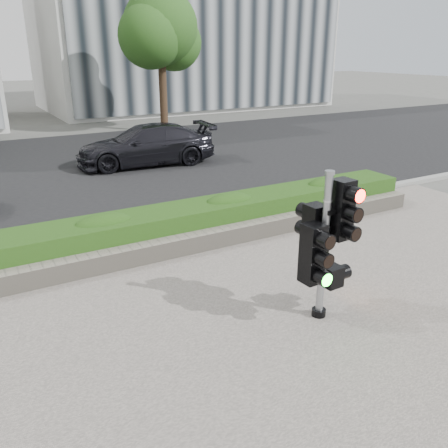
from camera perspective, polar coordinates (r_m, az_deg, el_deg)
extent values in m
plane|color=#51514C|center=(7.58, 0.55, -8.91)|extent=(120.00, 120.00, 0.00)
cube|color=#9E9389|center=(5.92, 13.55, -18.87)|extent=(16.00, 11.00, 0.03)
cube|color=black|center=(16.48, -17.37, 6.47)|extent=(60.00, 13.00, 0.02)
cube|color=gray|center=(10.14, -8.45, -0.94)|extent=(60.00, 0.25, 0.12)
cube|color=gray|center=(9.01, -5.54, -2.62)|extent=(12.00, 0.32, 0.34)
cube|color=#3A7122|center=(9.51, -7.20, -0.34)|extent=(12.00, 1.00, 0.68)
cube|color=#B7B7B2|center=(33.97, -5.13, 24.15)|extent=(18.00, 10.00, 12.00)
cylinder|color=black|center=(23.05, -7.33, 15.43)|extent=(0.36, 0.36, 3.58)
sphere|color=#124016|center=(22.99, -7.67, 22.44)|extent=(3.33, 3.33, 3.33)
sphere|color=#124016|center=(23.57, -6.07, 20.89)|extent=(2.56, 2.56, 2.56)
sphere|color=#124016|center=(22.38, -8.84, 21.46)|extent=(2.82, 2.82, 2.82)
sphere|color=#124016|center=(23.62, -8.42, 24.21)|extent=(2.30, 2.30, 2.30)
cylinder|color=black|center=(7.19, 11.32, -10.35)|extent=(0.21, 0.21, 0.10)
cylinder|color=gray|center=(6.73, 11.91, -2.94)|extent=(0.11, 0.11, 2.12)
cylinder|color=gray|center=(6.39, 12.61, 6.06)|extent=(0.13, 0.13, 0.05)
cube|color=#FF1107|center=(6.69, 13.90, 1.71)|extent=(0.28, 0.28, 0.85)
cube|color=#14E51E|center=(6.56, 10.59, -3.52)|extent=(0.28, 0.28, 0.85)
cube|color=black|center=(6.81, 10.89, -0.02)|extent=(0.28, 0.28, 0.58)
cube|color=orange|center=(7.11, 12.78, -6.10)|extent=(0.28, 0.28, 0.31)
imported|color=black|center=(16.26, -9.39, 9.38)|extent=(4.74, 2.32, 1.33)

